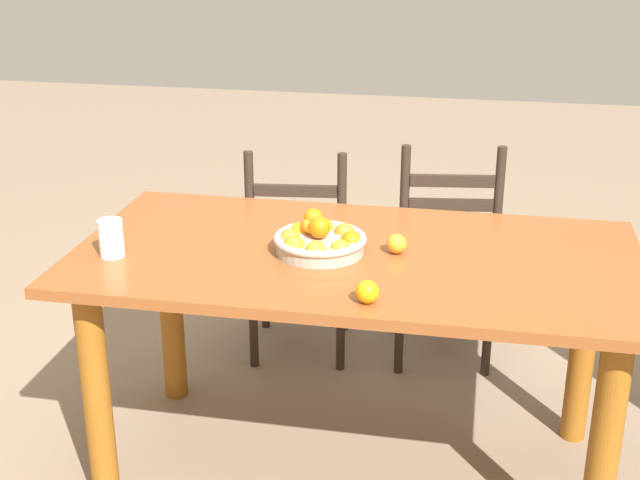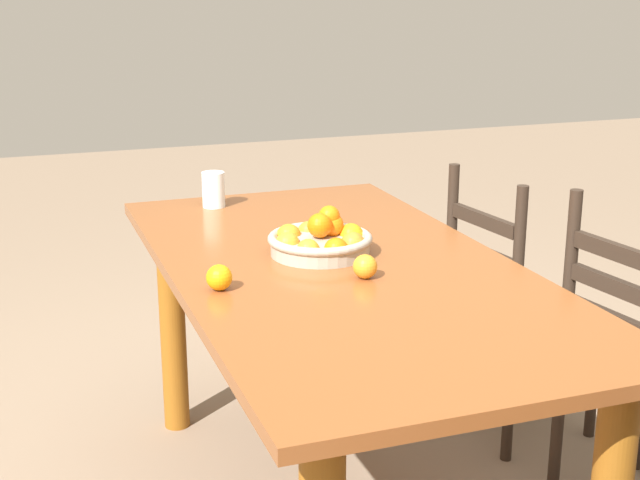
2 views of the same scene
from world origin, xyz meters
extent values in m
plane|color=#836D58|center=(0.00, 0.00, 0.00)|extent=(12.00, 12.00, 0.00)
cube|color=brown|center=(0.00, 0.00, 0.76)|extent=(1.73, 0.89, 0.03)
cylinder|color=#8C5115|center=(-0.74, -0.32, 0.37)|extent=(0.09, 0.09, 0.75)
cylinder|color=#8C5115|center=(0.74, -0.32, 0.37)|extent=(0.09, 0.09, 0.75)
cylinder|color=#8C5115|center=(-0.74, 0.32, 0.37)|extent=(0.09, 0.09, 0.75)
cylinder|color=#8C5115|center=(0.74, 0.32, 0.37)|extent=(0.09, 0.09, 0.75)
cube|color=#2D2119|center=(-0.35, 0.79, 0.45)|extent=(0.46, 0.46, 0.03)
cylinder|color=#2D2119|center=(-0.20, 0.99, 0.22)|extent=(0.04, 0.04, 0.43)
cylinder|color=#2D2119|center=(-0.55, 0.94, 0.22)|extent=(0.04, 0.04, 0.43)
cylinder|color=#2D2119|center=(-0.15, 0.64, 0.22)|extent=(0.04, 0.04, 0.43)
cylinder|color=#2D2119|center=(-0.50, 0.59, 0.22)|extent=(0.04, 0.04, 0.43)
cylinder|color=#2D2119|center=(-0.15, 0.64, 0.68)|extent=(0.04, 0.04, 0.45)
cylinder|color=#2D2119|center=(-0.50, 0.59, 0.68)|extent=(0.04, 0.04, 0.45)
cube|color=#2D2119|center=(-0.33, 0.61, 0.65)|extent=(0.32, 0.06, 0.04)
cube|color=#2D2119|center=(-0.33, 0.61, 0.76)|extent=(0.32, 0.06, 0.04)
cube|color=#2D2119|center=(0.23, 0.85, 0.44)|extent=(0.46, 0.46, 0.03)
cylinder|color=#2D2119|center=(0.38, 1.05, 0.21)|extent=(0.04, 0.04, 0.43)
cylinder|color=#2D2119|center=(0.03, 1.00, 0.21)|extent=(0.04, 0.04, 0.43)
cylinder|color=#2D2119|center=(0.43, 0.70, 0.21)|extent=(0.04, 0.04, 0.43)
cylinder|color=#2D2119|center=(0.08, 0.66, 0.21)|extent=(0.04, 0.04, 0.43)
cylinder|color=#2D2119|center=(0.43, 0.70, 0.70)|extent=(0.04, 0.04, 0.49)
cylinder|color=#2D2119|center=(0.08, 0.66, 0.70)|extent=(0.04, 0.04, 0.49)
cube|color=#2D2119|center=(0.26, 0.68, 0.63)|extent=(0.31, 0.07, 0.04)
cube|color=#2D2119|center=(0.26, 0.68, 0.72)|extent=(0.31, 0.07, 0.04)
cube|color=#2D2119|center=(0.26, 0.68, 0.81)|extent=(0.31, 0.07, 0.04)
cylinder|color=#A69D8D|center=(-0.11, -0.02, 0.80)|extent=(0.27, 0.27, 0.04)
torus|color=#A69D8D|center=(-0.11, -0.02, 0.82)|extent=(0.29, 0.29, 0.02)
sphere|color=orange|center=(-0.01, -0.01, 0.82)|extent=(0.07, 0.07, 0.07)
sphere|color=orange|center=(-0.04, 0.05, 0.82)|extent=(0.07, 0.07, 0.07)
sphere|color=orange|center=(-0.12, 0.07, 0.82)|extent=(0.07, 0.07, 0.07)
sphere|color=orange|center=(-0.18, 0.04, 0.82)|extent=(0.07, 0.07, 0.07)
sphere|color=orange|center=(-0.20, -0.02, 0.82)|extent=(0.06, 0.06, 0.06)
sphere|color=orange|center=(-0.17, -0.09, 0.82)|extent=(0.07, 0.07, 0.07)
sphere|color=orange|center=(-0.10, -0.12, 0.82)|extent=(0.07, 0.07, 0.07)
sphere|color=orange|center=(-0.03, -0.08, 0.82)|extent=(0.06, 0.06, 0.06)
sphere|color=orange|center=(-0.14, 0.02, 0.88)|extent=(0.06, 0.06, 0.06)
sphere|color=orange|center=(-0.11, -0.02, 0.86)|extent=(0.07, 0.07, 0.07)
sphere|color=orange|center=(-0.14, 0.02, 0.85)|extent=(0.07, 0.07, 0.07)
sphere|color=orange|center=(-0.14, 0.01, 0.86)|extent=(0.06, 0.06, 0.06)
sphere|color=orange|center=(0.12, 0.02, 0.81)|extent=(0.06, 0.06, 0.06)
sphere|color=orange|center=(0.08, -0.35, 0.81)|extent=(0.06, 0.06, 0.06)
cylinder|color=silver|center=(-0.72, -0.17, 0.84)|extent=(0.07, 0.07, 0.12)
camera|label=1|loc=(0.36, -2.43, 1.78)|focal=48.58mm
camera|label=2|loc=(2.11, -0.82, 1.51)|focal=50.93mm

